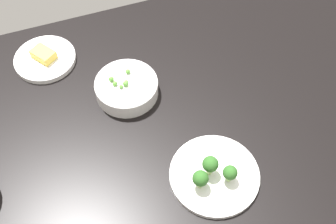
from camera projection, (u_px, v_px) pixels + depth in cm
name	position (u px, v px, depth cm)	size (l,w,h in cm)	color
dining_table	(168.00, 120.00, 114.86)	(140.35, 93.28, 4.00)	black
plate_broccoli	(214.00, 174.00, 101.61)	(22.19, 22.19, 7.58)	white
plate_cheese	(45.00, 58.00, 123.65)	(18.07, 18.07, 4.15)	white
bowl_peas	(127.00, 87.00, 115.60)	(17.54, 17.54, 5.92)	white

